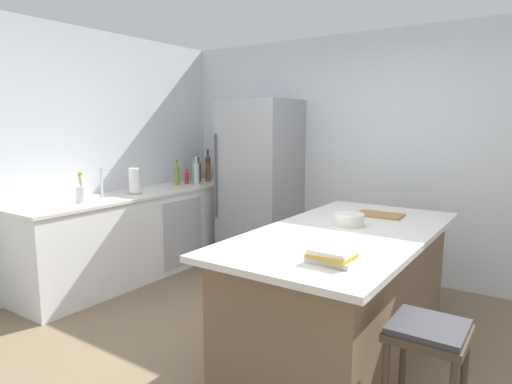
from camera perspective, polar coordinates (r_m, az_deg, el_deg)
The scene contains 20 objects.
ground_plane at distance 3.34m, azimuth 0.46°, elevation -20.72°, with size 7.20×7.20×0.00m, color #7A664C.
wall_rear at distance 4.95m, azimuth 15.18°, elevation 4.52°, with size 6.00×0.10×2.60m, color silver.
wall_left at distance 4.74m, azimuth -25.02°, elevation 3.82°, with size 0.10×6.00×2.60m, color silver.
counter_run_left at distance 5.02m, azimuth -14.71°, elevation -5.18°, with size 0.66×2.71×0.91m.
kitchen_island at distance 3.31m, azimuth 11.25°, elevation -12.40°, with size 1.09×2.19×0.90m.
refrigerator at distance 5.15m, azimuth 0.54°, elevation 1.14°, with size 0.79×0.76×1.91m.
bar_stool at distance 2.41m, azimuth 21.22°, elevation -18.39°, with size 0.36×0.36×0.70m.
sink_faucet at distance 4.69m, azimuth -19.21°, elevation 1.26°, with size 0.15×0.05×0.30m.
flower_vase at distance 4.44m, azimuth -21.63°, elevation -0.08°, with size 0.09×0.09×0.30m.
paper_towel_roll at distance 4.82m, azimuth -15.42°, elevation 1.35°, with size 0.14×0.14×0.31m.
wine_bottle at distance 5.82m, azimuth -6.21°, elevation 3.09°, with size 0.07×0.07×0.40m.
vinegar_bottle at distance 5.70m, azimuth -6.19°, elevation 2.68°, with size 0.06×0.06×0.34m.
whiskey_bottle at distance 5.68m, azimuth -7.49°, elevation 2.66°, with size 0.07×0.07×0.31m.
gin_bottle at distance 5.62m, azimuth -7.94°, elevation 2.59°, with size 0.07×0.07×0.33m.
soda_bottle at distance 5.45m, azimuth -7.69°, elevation 2.52°, with size 0.07×0.07×0.36m.
hot_sauce_bottle at distance 5.46m, azimuth -8.94°, elevation 1.81°, with size 0.05×0.05×0.19m.
olive_oil_bottle at distance 5.41m, azimuth -10.15°, elevation 2.11°, with size 0.06×0.06×0.30m.
cookbook_stack at distance 2.43m, azimuth 9.71°, elevation -8.16°, with size 0.25×0.20×0.08m.
mixing_bowl at distance 3.32m, azimuth 11.94°, elevation -3.51°, with size 0.22×0.22×0.09m.
cutting_board at distance 3.74m, azimuth 15.67°, elevation -2.83°, with size 0.37×0.24×0.02m.
Camera 1 is at (1.61, -2.41, 1.65)m, focal length 30.99 mm.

